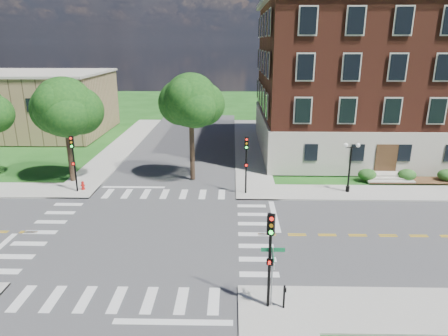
{
  "coord_description": "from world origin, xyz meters",
  "views": [
    {
      "loc": [
        5.66,
        -23.97,
        12.23
      ],
      "look_at": [
        5.05,
        4.51,
        3.2
      ],
      "focal_mm": 32.0,
      "sensor_mm": 36.0,
      "label": 1
    }
  ],
  "objects_px": {
    "twin_lamp_west": "(350,164)",
    "fire_hydrant": "(83,186)",
    "traffic_signal_nw": "(73,156)",
    "push_button_post": "(284,296)",
    "street_sign_pole": "(273,265)",
    "traffic_signal_se": "(270,249)",
    "traffic_signal_ne": "(246,158)"
  },
  "relations": [
    {
      "from": "push_button_post",
      "to": "fire_hydrant",
      "type": "relative_size",
      "value": 1.6
    },
    {
      "from": "traffic_signal_ne",
      "to": "street_sign_pole",
      "type": "height_order",
      "value": "traffic_signal_ne"
    },
    {
      "from": "twin_lamp_west",
      "to": "push_button_post",
      "type": "xyz_separation_m",
      "value": [
        -7.28,
        -15.64,
        -1.73
      ]
    },
    {
      "from": "twin_lamp_west",
      "to": "street_sign_pole",
      "type": "relative_size",
      "value": 1.36
    },
    {
      "from": "traffic_signal_nw",
      "to": "push_button_post",
      "type": "height_order",
      "value": "traffic_signal_nw"
    },
    {
      "from": "twin_lamp_west",
      "to": "push_button_post",
      "type": "height_order",
      "value": "twin_lamp_west"
    },
    {
      "from": "traffic_signal_se",
      "to": "push_button_post",
      "type": "relative_size",
      "value": 4.0
    },
    {
      "from": "twin_lamp_west",
      "to": "fire_hydrant",
      "type": "bearing_deg",
      "value": 179.95
    },
    {
      "from": "push_button_post",
      "to": "fire_hydrant",
      "type": "distance_m",
      "value": 21.89
    },
    {
      "from": "twin_lamp_west",
      "to": "street_sign_pole",
      "type": "distance_m",
      "value": 17.35
    },
    {
      "from": "fire_hydrant",
      "to": "twin_lamp_west",
      "type": "bearing_deg",
      "value": -0.05
    },
    {
      "from": "traffic_signal_se",
      "to": "traffic_signal_ne",
      "type": "xyz_separation_m",
      "value": [
        -0.61,
        15.01,
        0.0
      ]
    },
    {
      "from": "push_button_post",
      "to": "fire_hydrant",
      "type": "xyz_separation_m",
      "value": [
        -15.28,
        15.66,
        -0.33
      ]
    },
    {
      "from": "traffic_signal_se",
      "to": "traffic_signal_ne",
      "type": "bearing_deg",
      "value": 92.32
    },
    {
      "from": "traffic_signal_nw",
      "to": "twin_lamp_west",
      "type": "distance_m",
      "value": 22.92
    },
    {
      "from": "traffic_signal_nw",
      "to": "twin_lamp_west",
      "type": "xyz_separation_m",
      "value": [
        22.91,
        0.4,
        -0.66
      ]
    },
    {
      "from": "traffic_signal_se",
      "to": "push_button_post",
      "type": "distance_m",
      "value": 2.5
    },
    {
      "from": "traffic_signal_se",
      "to": "traffic_signal_nw",
      "type": "bearing_deg",
      "value": 134.55
    },
    {
      "from": "street_sign_pole",
      "to": "push_button_post",
      "type": "height_order",
      "value": "street_sign_pole"
    },
    {
      "from": "street_sign_pole",
      "to": "fire_hydrant",
      "type": "xyz_separation_m",
      "value": [
        -14.7,
        15.48,
        -1.84
      ]
    },
    {
      "from": "traffic_signal_se",
      "to": "fire_hydrant",
      "type": "height_order",
      "value": "traffic_signal_se"
    },
    {
      "from": "street_sign_pole",
      "to": "push_button_post",
      "type": "relative_size",
      "value": 2.58
    },
    {
      "from": "traffic_signal_se",
      "to": "push_button_post",
      "type": "height_order",
      "value": "traffic_signal_se"
    },
    {
      "from": "traffic_signal_nw",
      "to": "fire_hydrant",
      "type": "bearing_deg",
      "value": 51.35
    },
    {
      "from": "twin_lamp_west",
      "to": "fire_hydrant",
      "type": "distance_m",
      "value": 22.66
    },
    {
      "from": "traffic_signal_ne",
      "to": "twin_lamp_west",
      "type": "bearing_deg",
      "value": 3.42
    },
    {
      "from": "fire_hydrant",
      "to": "traffic_signal_ne",
      "type": "bearing_deg",
      "value": -2.2
    },
    {
      "from": "traffic_signal_ne",
      "to": "street_sign_pole",
      "type": "bearing_deg",
      "value": -87.09
    },
    {
      "from": "twin_lamp_west",
      "to": "fire_hydrant",
      "type": "xyz_separation_m",
      "value": [
        -22.56,
        0.02,
        -2.06
      ]
    },
    {
      "from": "traffic_signal_nw",
      "to": "push_button_post",
      "type": "relative_size",
      "value": 4.0
    },
    {
      "from": "traffic_signal_se",
      "to": "fire_hydrant",
      "type": "xyz_separation_m",
      "value": [
        -14.55,
        15.55,
        -2.72
      ]
    },
    {
      "from": "street_sign_pole",
      "to": "fire_hydrant",
      "type": "bearing_deg",
      "value": 133.51
    }
  ]
}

